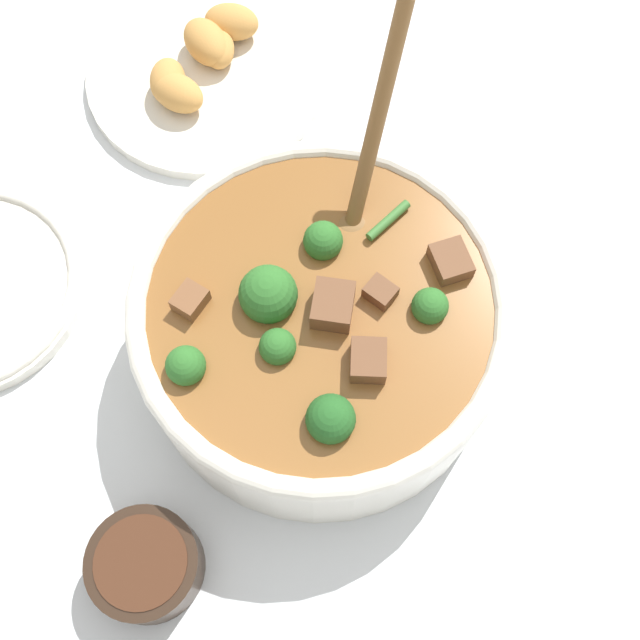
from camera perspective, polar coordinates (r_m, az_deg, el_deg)
ground_plane at (r=0.67m, az=0.00°, el=-2.12°), size 4.00×4.00×0.00m
stew_bowl at (r=0.61m, az=-0.01°, el=-0.23°), size 0.28×0.29×0.23m
condiment_bowl at (r=0.62m, az=-12.31°, el=-16.64°), size 0.08×0.08×0.04m
food_plate at (r=0.81m, az=-8.14°, el=17.24°), size 0.23×0.23×0.05m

